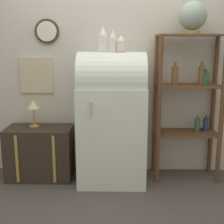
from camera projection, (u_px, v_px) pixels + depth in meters
The scene contains 10 objects.
ground_plane at pixel (111, 189), 3.33m from camera, with size 12.00×12.00×0.00m, color #4C4742.
wall_back at pixel (112, 59), 3.59m from camera, with size 7.00×0.09×2.70m.
refrigerator at pixel (112, 116), 3.41m from camera, with size 0.73×0.64×1.44m.
suitcase_trunk at pixel (40, 153), 3.57m from camera, with size 0.73×0.42×0.59m.
shelf_unit at pixel (189, 97), 3.45m from camera, with size 0.72×0.36×1.62m.
globe at pixel (193, 16), 3.22m from camera, with size 0.29×0.29×0.33m.
vase_left at pixel (103, 40), 3.24m from camera, with size 0.09×0.09×0.26m.
vase_center at pixel (113, 42), 3.23m from camera, with size 0.08×0.08×0.22m.
vase_right at pixel (121, 44), 3.22m from camera, with size 0.09×0.09×0.17m.
desk_lamp at pixel (33, 107), 3.50m from camera, with size 0.14×0.14×0.30m.
Camera 1 is at (0.06, -3.07, 1.53)m, focal length 50.00 mm.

